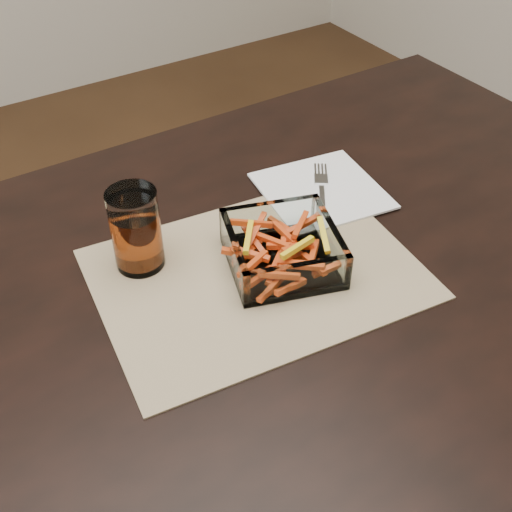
# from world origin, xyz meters

# --- Properties ---
(dining_table) EXTENTS (1.60, 0.90, 0.75)m
(dining_table) POSITION_xyz_m (0.00, 0.00, 0.66)
(dining_table) COLOR black
(dining_table) RESTS_ON ground
(placemat) EXTENTS (0.48, 0.38, 0.00)m
(placemat) POSITION_xyz_m (0.07, 0.01, 0.75)
(placemat) COLOR tan
(placemat) RESTS_ON dining_table
(glass_bowl) EXTENTS (0.19, 0.19, 0.06)m
(glass_bowl) POSITION_xyz_m (0.12, 0.01, 0.78)
(glass_bowl) COLOR white
(glass_bowl) RESTS_ON placemat
(tumbler) EXTENTS (0.07, 0.07, 0.12)m
(tumbler) POSITION_xyz_m (-0.06, 0.12, 0.81)
(tumbler) COLOR white
(tumbler) RESTS_ON placemat
(napkin) EXTENTS (0.21, 0.21, 0.00)m
(napkin) POSITION_xyz_m (0.27, 0.13, 0.76)
(napkin) COLOR white
(napkin) RESTS_ON placemat
(fork) EXTENTS (0.11, 0.15, 0.00)m
(fork) POSITION_xyz_m (0.27, 0.12, 0.76)
(fork) COLOR silver
(fork) RESTS_ON napkin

